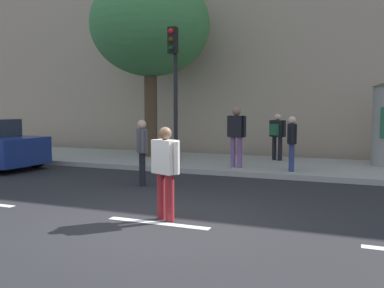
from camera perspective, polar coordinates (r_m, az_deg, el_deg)
The scene contains 11 objects.
ground_plane at distance 7.08m, azimuth -4.61°, elevation -10.59°, with size 80.00×80.00×0.00m, color #232326.
sidewalk_curb at distance 13.58m, azimuth 8.72°, elevation -2.82°, with size 36.00×4.00×0.15m, color #9E9B93.
lane_markings at distance 7.08m, azimuth -4.61°, elevation -10.56°, with size 25.80×0.16×0.01m.
building_backdrop at distance 18.69m, azimuth 12.60°, elevation 15.70°, with size 36.00×5.00×10.85m, color tan.
traffic_light at distance 12.49m, azimuth -2.45°, elevation 9.50°, with size 0.24×0.45×4.05m.
street_tree at distance 15.41m, azimuth -5.66°, elevation 15.54°, with size 4.18×4.18×6.39m.
pedestrian_in_light_jacket at distance 7.08m, azimuth -3.61°, elevation -2.98°, with size 0.59×0.39×1.57m.
pedestrian_tallest at distance 10.33m, azimuth -6.74°, elevation -0.48°, with size 0.42×0.51×1.59m.
pedestrian_in_dark_shirt at distance 12.34m, azimuth 6.01°, elevation 1.62°, with size 0.61×0.34×1.75m.
pedestrian_with_bag at distance 11.90m, azimuth 13.29°, elevation 0.66°, with size 0.33×0.66×1.51m.
pedestrian_in_red_top at distance 14.25m, azimuth 11.37°, elevation 1.51°, with size 0.60×0.50×1.54m.
Camera 1 is at (3.06, -6.10, 1.89)m, focal length 39.62 mm.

